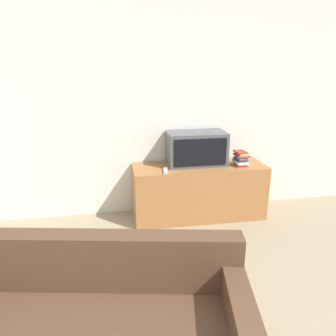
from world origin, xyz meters
The scene contains 5 objects.
wall_back centered at (0.00, 3.03, 1.30)m, with size 9.00×0.06×2.60m.
tv_stand centered at (0.71, 2.71, 0.34)m, with size 1.63×0.54×0.67m.
television centered at (0.69, 2.79, 0.87)m, with size 0.71×0.39×0.40m.
book_stack centered at (1.21, 2.63, 0.76)m, with size 0.17×0.21×0.18m.
remote_on_stand centered at (0.26, 2.55, 0.68)m, with size 0.07×0.19×0.02m.
Camera 1 is at (-0.33, -0.98, 1.88)m, focal length 35.00 mm.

